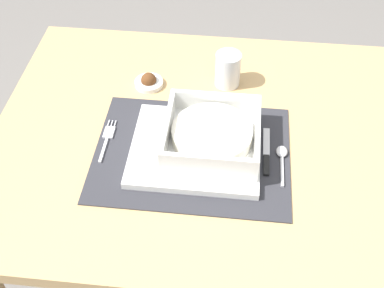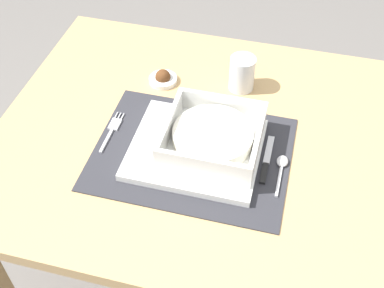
{
  "view_description": "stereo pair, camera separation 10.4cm",
  "coord_description": "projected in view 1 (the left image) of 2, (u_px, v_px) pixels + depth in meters",
  "views": [
    {
      "loc": [
        0.06,
        -0.77,
        1.51
      ],
      "look_at": [
        -0.01,
        -0.06,
        0.75
      ],
      "focal_mm": 46.51,
      "sensor_mm": 36.0,
      "label": 1
    },
    {
      "loc": [
        0.17,
        -0.75,
        1.51
      ],
      "look_at": [
        -0.01,
        -0.06,
        0.75
      ],
      "focal_mm": 46.51,
      "sensor_mm": 36.0,
      "label": 2
    }
  ],
  "objects": [
    {
      "name": "porridge_bowl",
      "position": [
        212.0,
        135.0,
        1.04
      ],
      "size": [
        0.2,
        0.2,
        0.06
      ],
      "color": "white",
      "rests_on": "serving_plate"
    },
    {
      "name": "condiment_saucer",
      "position": [
        149.0,
        82.0,
        1.21
      ],
      "size": [
        0.07,
        0.07,
        0.04
      ],
      "color": "white",
      "rests_on": "dining_table"
    },
    {
      "name": "placemat",
      "position": [
        192.0,
        153.0,
        1.06
      ],
      "size": [
        0.42,
        0.32,
        0.0
      ],
      "primitive_type": "cube",
      "color": "#2D2D33",
      "rests_on": "dining_table"
    },
    {
      "name": "butter_knife",
      "position": [
        266.0,
        154.0,
        1.05
      ],
      "size": [
        0.01,
        0.14,
        0.01
      ],
      "rotation": [
        0.0,
        0.0,
        -0.03
      ],
      "color": "black",
      "rests_on": "placemat"
    },
    {
      "name": "dining_table",
      "position": [
        201.0,
        165.0,
        1.18
      ],
      "size": [
        0.93,
        0.76,
        0.72
      ],
      "color": "tan",
      "rests_on": "ground"
    },
    {
      "name": "fork",
      "position": [
        108.0,
        137.0,
        1.09
      ],
      "size": [
        0.02,
        0.13,
        0.0
      ],
      "rotation": [
        0.0,
        0.0,
        0.08
      ],
      "color": "silver",
      "rests_on": "placemat"
    },
    {
      "name": "drinking_glass",
      "position": [
        228.0,
        71.0,
        1.2
      ],
      "size": [
        0.06,
        0.06,
        0.09
      ],
      "color": "white",
      "rests_on": "dining_table"
    },
    {
      "name": "spoon",
      "position": [
        282.0,
        155.0,
        1.05
      ],
      "size": [
        0.02,
        0.11,
        0.01
      ],
      "rotation": [
        0.0,
        0.0,
        0.05
      ],
      "color": "silver",
      "rests_on": "placemat"
    },
    {
      "name": "serving_plate",
      "position": [
        196.0,
        149.0,
        1.06
      ],
      "size": [
        0.27,
        0.24,
        0.02
      ],
      "primitive_type": "cube",
      "color": "white",
      "rests_on": "placemat"
    }
  ]
}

